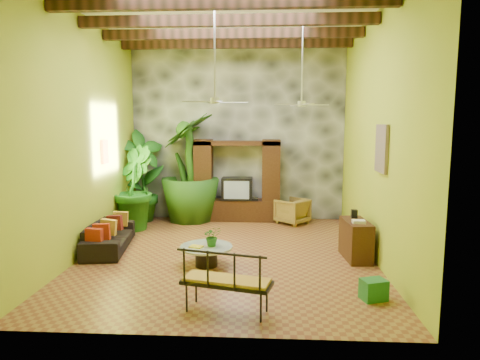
# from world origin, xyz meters

# --- Properties ---
(ground) EXTENTS (7.00, 7.00, 0.00)m
(ground) POSITION_xyz_m (0.00, 0.00, 0.00)
(ground) COLOR brown
(ground) RESTS_ON ground
(ceiling) EXTENTS (6.00, 7.00, 0.02)m
(ceiling) POSITION_xyz_m (0.00, 0.00, 5.00)
(ceiling) COLOR silver
(ceiling) RESTS_ON back_wall
(back_wall) EXTENTS (6.00, 0.02, 5.00)m
(back_wall) POSITION_xyz_m (0.00, 3.50, 2.50)
(back_wall) COLOR #A2BD2B
(back_wall) RESTS_ON ground
(left_wall) EXTENTS (0.02, 7.00, 5.00)m
(left_wall) POSITION_xyz_m (-3.00, 0.00, 2.50)
(left_wall) COLOR #A2BD2B
(left_wall) RESTS_ON ground
(right_wall) EXTENTS (0.02, 7.00, 5.00)m
(right_wall) POSITION_xyz_m (3.00, 0.00, 2.50)
(right_wall) COLOR #A2BD2B
(right_wall) RESTS_ON ground
(stone_accent_wall) EXTENTS (5.98, 0.10, 4.98)m
(stone_accent_wall) POSITION_xyz_m (0.00, 3.44, 2.50)
(stone_accent_wall) COLOR #34373B
(stone_accent_wall) RESTS_ON ground
(ceiling_beams) EXTENTS (5.95, 5.36, 0.22)m
(ceiling_beams) POSITION_xyz_m (0.00, 0.00, 4.78)
(ceiling_beams) COLOR #3D1F13
(ceiling_beams) RESTS_ON ceiling
(entertainment_center) EXTENTS (2.40, 0.55, 2.30)m
(entertainment_center) POSITION_xyz_m (0.00, 3.14, 0.97)
(entertainment_center) COLOR black
(entertainment_center) RESTS_ON ground
(ceiling_fan_front) EXTENTS (1.28, 1.28, 1.86)m
(ceiling_fan_front) POSITION_xyz_m (-0.20, -0.40, 3.40)
(ceiling_fan_front) COLOR silver
(ceiling_fan_front) RESTS_ON ceiling
(ceiling_fan_back) EXTENTS (1.28, 1.28, 1.86)m
(ceiling_fan_back) POSITION_xyz_m (1.60, 1.20, 3.40)
(ceiling_fan_back) COLOR silver
(ceiling_fan_back) RESTS_ON ceiling
(wall_art_mask) EXTENTS (0.06, 0.32, 0.55)m
(wall_art_mask) POSITION_xyz_m (-2.96, 1.00, 2.10)
(wall_art_mask) COLOR #BC8516
(wall_art_mask) RESTS_ON left_wall
(wall_art_painting) EXTENTS (0.06, 0.70, 0.90)m
(wall_art_painting) POSITION_xyz_m (2.96, -0.60, 2.30)
(wall_art_painting) COLOR #255389
(wall_art_painting) RESTS_ON right_wall
(sofa) EXTENTS (1.07, 2.13, 0.59)m
(sofa) POSITION_xyz_m (-2.65, 0.22, 0.30)
(sofa) COLOR black
(sofa) RESTS_ON ground
(wicker_armchair) EXTENTS (1.07, 1.07, 0.70)m
(wicker_armchair) POSITION_xyz_m (1.54, 2.84, 0.35)
(wicker_armchair) COLOR olive
(wicker_armchair) RESTS_ON ground
(tall_plant_a) EXTENTS (1.64, 1.55, 2.58)m
(tall_plant_a) POSITION_xyz_m (-2.65, 2.86, 1.29)
(tall_plant_a) COLOR #1C5E18
(tall_plant_a) RESTS_ON ground
(tall_plant_b) EXTENTS (1.33, 1.47, 2.18)m
(tall_plant_b) POSITION_xyz_m (-2.65, 2.03, 1.09)
(tall_plant_b) COLOR #206B1C
(tall_plant_b) RESTS_ON ground
(tall_plant_c) EXTENTS (1.81, 1.81, 3.02)m
(tall_plant_c) POSITION_xyz_m (-1.32, 3.04, 1.51)
(tall_plant_c) COLOR #255817
(tall_plant_c) RESTS_ON ground
(coffee_table) EXTENTS (1.02, 1.02, 0.40)m
(coffee_table) POSITION_xyz_m (-0.35, -0.75, 0.26)
(coffee_table) COLOR black
(coffee_table) RESTS_ON ground
(centerpiece_plant) EXTENTS (0.43, 0.41, 0.38)m
(centerpiece_plant) POSITION_xyz_m (-0.24, -0.72, 0.59)
(centerpiece_plant) COLOR #205C18
(centerpiece_plant) RESTS_ON coffee_table
(yellow_tray) EXTENTS (0.29, 0.24, 0.03)m
(yellow_tray) POSITION_xyz_m (-0.54, -0.84, 0.41)
(yellow_tray) COLOR yellow
(yellow_tray) RESTS_ON coffee_table
(iron_bench) EXTENTS (1.40, 0.80, 0.57)m
(iron_bench) POSITION_xyz_m (0.22, -2.82, 0.55)
(iron_bench) COLOR black
(iron_bench) RESTS_ON ground
(side_console) EXTENTS (0.53, 1.03, 0.80)m
(side_console) POSITION_xyz_m (2.65, -0.13, 0.40)
(side_console) COLOR #351911
(side_console) RESTS_ON ground
(green_bin) EXTENTS (0.45, 0.39, 0.33)m
(green_bin) POSITION_xyz_m (2.51, -2.18, 0.17)
(green_bin) COLOR #1D6E39
(green_bin) RESTS_ON ground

